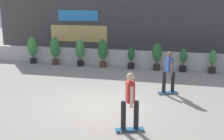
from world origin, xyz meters
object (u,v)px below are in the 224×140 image
Objects in this scene: potted_plant_2 at (80,51)px; potted_plant_3 at (103,51)px; potted_plant_4 at (131,58)px; potted_plant_6 at (183,60)px; skater_by_wall_right at (169,71)px; potted_plant_5 at (157,54)px; potted_plant_7 at (213,61)px; skater_far_right at (130,100)px; potted_plant_1 at (55,48)px; potted_plant_0 at (32,48)px.

potted_plant_3 is at bearing 0.00° from potted_plant_2.
potted_plant_6 reaches higher than potted_plant_4.
potted_plant_5 is at bearing 101.22° from skater_by_wall_right.
potted_plant_6 is at bearing 81.19° from skater_by_wall_right.
potted_plant_2 is at bearing 180.00° from potted_plant_7.
skater_far_right reaches higher than potted_plant_6.
potted_plant_1 reaches higher than potted_plant_2.
potted_plant_2 is 7.02m from potted_plant_7.
skater_by_wall_right is (4.99, -3.80, 0.09)m from potted_plant_2.
skater_by_wall_right is at bearing -117.99° from potted_plant_7.
skater_by_wall_right reaches higher than potted_plant_4.
skater_by_wall_right is (0.91, 3.55, 0.00)m from skater_far_right.
potted_plant_0 reaches higher than potted_plant_2.
potted_plant_5 reaches higher than potted_plant_7.
potted_plant_5 is (7.17, -0.00, -0.09)m from potted_plant_0.
potted_plant_1 is 1.09× the size of potted_plant_5.
potted_plant_5 is 2.78m from potted_plant_7.
potted_plant_2 is at bearing 180.00° from potted_plant_5.
skater_far_right reaches higher than potted_plant_1.
potted_plant_0 is 2.93m from potted_plant_2.
potted_plant_5 is 1.22× the size of potted_plant_6.
potted_plant_7 is (9.94, 0.00, -0.31)m from potted_plant_0.
potted_plant_1 is at bearing -180.00° from potted_plant_6.
potted_plant_1 is 1.52m from potted_plant_2.
potted_plant_5 is at bearing -0.00° from potted_plant_0.
potted_plant_7 is 4.32m from skater_by_wall_right.
skater_far_right is at bearing -52.66° from potted_plant_1.
potted_plant_2 is 2.88m from potted_plant_4.
potted_plant_1 is at bearing 180.00° from potted_plant_5.
potted_plant_1 is 0.94× the size of skater_by_wall_right.
potted_plant_0 is 1.09× the size of potted_plant_5.
potted_plant_2 is 1.25× the size of potted_plant_7.
potted_plant_3 is at bearing -180.00° from potted_plant_6.
potted_plant_1 is 0.94× the size of skater_far_right.
potted_plant_0 is at bearing 154.35° from skater_by_wall_right.
potted_plant_7 reaches higher than potted_plant_4.
skater_far_right is (-0.15, -7.35, 0.10)m from potted_plant_5.
potted_plant_4 is at bearing 99.39° from skater_far_right.
potted_plant_2 is 6.28m from skater_by_wall_right.
potted_plant_7 is 0.70× the size of skater_far_right.
potted_plant_2 is 0.87× the size of skater_far_right.
potted_plant_4 is 2.71m from potted_plant_6.
potted_plant_7 is (5.70, 0.00, -0.29)m from potted_plant_3.
potted_plant_5 is at bearing -0.00° from potted_plant_1.
potted_plant_3 is 1.59m from potted_plant_4.
potted_plant_2 is 0.87× the size of skater_by_wall_right.
potted_plant_1 is (1.41, 0.00, 0.00)m from potted_plant_0.
potted_plant_6 is 0.70× the size of skater_by_wall_right.
potted_plant_3 is 1.32× the size of potted_plant_4.
potted_plant_2 reaches higher than potted_plant_5.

